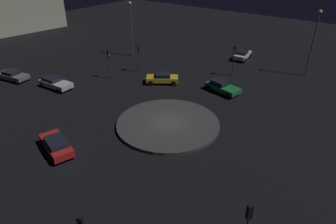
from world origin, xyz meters
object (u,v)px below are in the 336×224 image
Objects in this scene: car_white at (242,55)px; traffic_light_west at (109,59)px; car_grey at (12,75)px; traffic_light_northwest at (139,53)px; car_silver at (55,83)px; traffic_light_southeast at (247,223)px; streetlamp_northwest at (131,23)px; streetlamp_north at (314,36)px; car_green at (222,86)px; car_red at (56,145)px; car_yellow at (162,78)px; traffic_light_north at (234,55)px.

car_white is 1.04× the size of traffic_light_west.
car_grey is 17.27m from traffic_light_northwest.
traffic_light_southeast is (29.25, -8.24, 2.41)m from car_silver.
traffic_light_northwest is 30.69m from traffic_light_southeast.
traffic_light_southeast is 0.52× the size of streetlamp_northwest.
car_silver is 1.14× the size of traffic_light_west.
streetlamp_northwest is (-5.67, 4.72, 2.48)m from traffic_light_northwest.
traffic_light_west is 27.16m from streetlamp_north.
car_grey is at bearing 27.68° from traffic_light_southeast.
traffic_light_southeast reaches higher than car_white.
traffic_light_west is at bearing 8.26° from traffic_light_southeast.
car_green reaches higher than car_grey.
car_red is 1.12× the size of car_white.
car_yellow is 13.67m from car_silver.
car_silver is 0.53× the size of streetlamp_northwest.
streetlamp_northwest is at bearing -121.31° from car_grey.
traffic_light_north is at bearing 60.66° from traffic_light_west.
traffic_light_northwest is (11.81, 12.41, 2.19)m from car_grey.
streetlamp_northwest is at bearing -0.44° from traffic_light_southeast.
car_silver is 0.95× the size of car_grey.
traffic_light_north is at bearing -171.34° from car_white.
traffic_light_north is (1.87, -7.37, 2.23)m from car_white.
streetlamp_northwest is (-18.29, 3.68, 4.59)m from car_green.
car_grey is 29.97m from traffic_light_north.
car_green is at bearing 29.27° from car_silver.
car_yellow is 20.26m from car_grey.
traffic_light_north is at bearing 115.76° from car_green.
traffic_light_north is at bearing 42.45° from car_silver.
car_red reaches higher than car_silver.
car_silver is 0.51× the size of streetlamp_north.
car_yellow is at bearing -41.25° from traffic_light_north.
traffic_light_northwest is 0.47× the size of streetlamp_northwest.
traffic_light_west is at bearing -140.85° from streetlamp_north.
car_grey is 40.48m from streetlamp_north.
car_green reaches higher than car_white.
car_red is 1.05× the size of traffic_light_southeast.
streetlamp_northwest is (-16.93, -1.85, 2.37)m from traffic_light_north.
car_green is at bearing 42.38° from traffic_light_northwest.
car_red is 0.54× the size of streetlamp_northwest.
traffic_light_west reaches higher than car_silver.
car_red is 1.02× the size of car_silver.
traffic_light_southeast reaches higher than car_yellow.
car_silver is at bearing -46.14° from traffic_light_north.
traffic_light_north is at bearing 15.84° from car_yellow.
traffic_light_southeast is at bearing -47.46° from car_green.
traffic_light_northwest is (4.95, 10.50, 2.17)m from car_silver.
car_yellow is at bearing -135.71° from streetlamp_north.
car_red is 17.60m from traffic_light_southeast.
car_silver is 7.12m from car_grey.
streetlamp_northwest is (-12.53, 23.39, 4.62)m from car_red.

